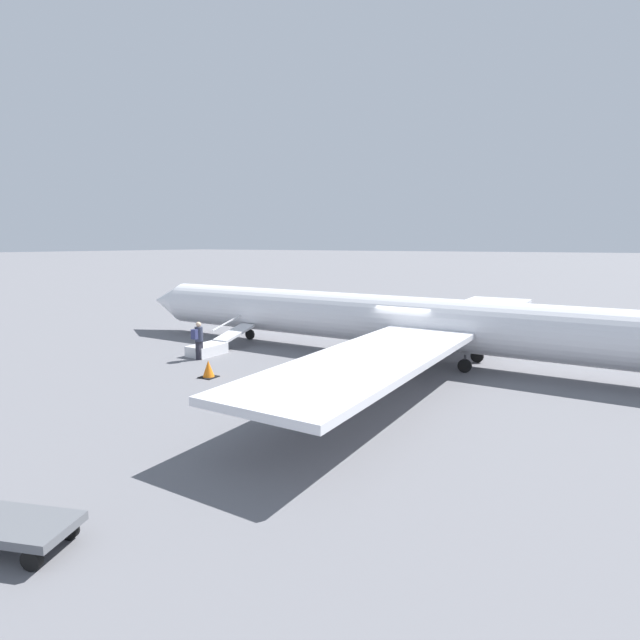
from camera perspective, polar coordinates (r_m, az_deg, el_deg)
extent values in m
plane|color=slate|center=(23.23, 10.03, -4.45)|extent=(600.00, 600.00, 0.00)
cylinder|color=silver|center=(22.89, 10.15, -0.17)|extent=(28.49, 2.67, 2.26)
cone|color=silver|center=(31.85, -16.80, 2.08)|extent=(2.52, 2.25, 2.22)
cube|color=silver|center=(15.95, 5.65, -4.59)|extent=(3.79, 12.01, 0.23)
cube|color=silver|center=(29.24, 17.80, 1.13)|extent=(3.79, 12.01, 0.23)
cylinder|color=black|center=(27.78, -8.02, -1.63)|extent=(0.56, 0.15, 0.56)
cylinder|color=#2D2D33|center=(27.72, -8.04, -0.89)|extent=(0.10, 0.10, 0.18)
cylinder|color=black|center=(21.37, 16.20, -5.05)|extent=(0.56, 0.15, 0.56)
cylinder|color=#2D2D33|center=(21.29, 16.25, -4.09)|extent=(0.10, 0.10, 0.18)
cylinder|color=black|center=(23.29, 17.52, -3.98)|extent=(0.56, 0.15, 0.56)
cylinder|color=#2D2D33|center=(23.22, 17.56, -3.09)|extent=(0.10, 0.10, 0.18)
cube|color=silver|center=(24.34, -12.80, -3.32)|extent=(1.13, 1.82, 0.50)
cube|color=silver|center=(25.68, -9.74, -1.44)|extent=(0.93, 2.24, 0.63)
cube|color=silver|center=(25.90, -10.53, -0.26)|extent=(0.09, 2.21, 0.58)
cube|color=#23232D|center=(23.42, -13.62, -3.38)|extent=(0.20, 0.28, 0.85)
cylinder|color=#33384C|center=(23.28, -13.68, -1.58)|extent=(0.36, 0.36, 0.65)
sphere|color=beige|center=(23.21, -13.72, -0.50)|extent=(0.24, 0.24, 0.24)
cube|color=navy|center=(23.09, -14.16, -1.60)|extent=(0.28, 0.18, 0.44)
cube|color=#595B60|center=(10.74, -31.81, -19.27)|extent=(2.44, 1.76, 0.16)
cylinder|color=black|center=(10.11, -30.06, -22.62)|extent=(0.38, 0.23, 0.36)
cylinder|color=black|center=(10.69, -26.76, -20.59)|extent=(0.38, 0.23, 0.36)
cube|color=black|center=(20.36, -12.61, -6.37)|extent=(0.63, 0.63, 0.03)
cone|color=orange|center=(20.28, -12.64, -5.47)|extent=(0.48, 0.48, 0.69)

